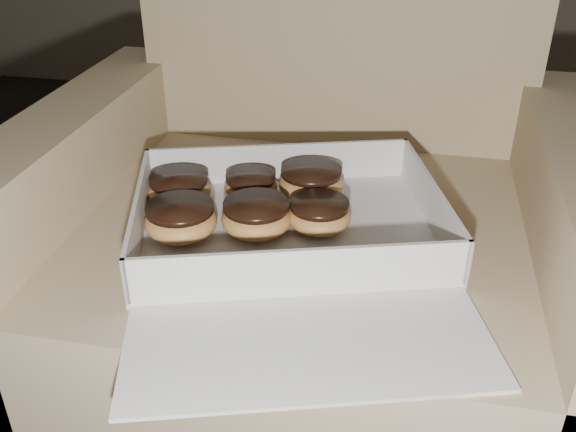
# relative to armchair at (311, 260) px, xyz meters

# --- Properties ---
(armchair) EXTENTS (0.86, 0.73, 0.90)m
(armchair) POSITION_rel_armchair_xyz_m (0.00, 0.00, 0.00)
(armchair) COLOR tan
(armchair) RESTS_ON floor
(bakery_box) EXTENTS (0.54, 0.59, 0.07)m
(bakery_box) POSITION_rel_armchair_xyz_m (0.00, -0.16, 0.13)
(bakery_box) COLOR silver
(bakery_box) RESTS_ON armchair
(donut_a) EXTENTS (0.08, 0.08, 0.04)m
(donut_a) POSITION_rel_armchair_xyz_m (-0.09, -0.04, 0.15)
(donut_a) COLOR #CC8A47
(donut_a) RESTS_ON bakery_box
(donut_b) EXTENTS (0.09, 0.09, 0.05)m
(donut_b) POSITION_rel_armchair_xyz_m (-0.19, -0.08, 0.15)
(donut_b) COLOR #CC8A47
(donut_b) RESTS_ON bakery_box
(donut_c) EXTENTS (0.09, 0.09, 0.04)m
(donut_c) POSITION_rel_armchair_xyz_m (0.03, -0.11, 0.15)
(donut_c) COLOR #CC8A47
(donut_c) RESTS_ON bakery_box
(donut_d) EXTENTS (0.10, 0.10, 0.05)m
(donut_d) POSITION_rel_armchair_xyz_m (0.00, -0.02, 0.15)
(donut_d) COLOR #CC8A47
(donut_d) RESTS_ON bakery_box
(donut_e) EXTENTS (0.10, 0.10, 0.05)m
(donut_e) POSITION_rel_armchair_xyz_m (-0.06, -0.14, 0.15)
(donut_e) COLOR #CC8A47
(donut_e) RESTS_ON bakery_box
(donut_f) EXTENTS (0.10, 0.10, 0.05)m
(donut_f) POSITION_rel_armchair_xyz_m (-0.16, -0.17, 0.15)
(donut_f) COLOR #CC8A47
(donut_f) RESTS_ON bakery_box
(crumb_a) EXTENTS (0.01, 0.01, 0.00)m
(crumb_a) POSITION_rel_armchair_xyz_m (0.03, -0.19, 0.13)
(crumb_a) COLOR black
(crumb_a) RESTS_ON bakery_box
(crumb_b) EXTENTS (0.01, 0.01, 0.00)m
(crumb_b) POSITION_rel_armchair_xyz_m (0.05, -0.19, 0.13)
(crumb_b) COLOR black
(crumb_b) RESTS_ON bakery_box
(crumb_c) EXTENTS (0.01, 0.01, 0.00)m
(crumb_c) POSITION_rel_armchair_xyz_m (0.17, -0.19, 0.13)
(crumb_c) COLOR black
(crumb_c) RESTS_ON bakery_box
(crumb_d) EXTENTS (0.01, 0.01, 0.00)m
(crumb_d) POSITION_rel_armchair_xyz_m (0.12, -0.20, 0.13)
(crumb_d) COLOR black
(crumb_d) RESTS_ON bakery_box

